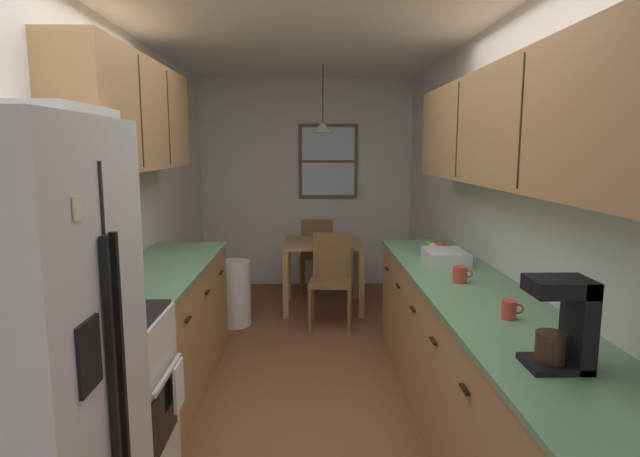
# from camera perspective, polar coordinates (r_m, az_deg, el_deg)

# --- Properties ---
(ground_plane) EXTENTS (12.00, 12.00, 0.00)m
(ground_plane) POSITION_cam_1_polar(r_m,az_deg,el_deg) (4.22, -1.62, -15.08)
(ground_plane) COLOR brown
(wall_left) EXTENTS (0.10, 9.00, 2.55)m
(wall_left) POSITION_cam_1_polar(r_m,az_deg,el_deg) (4.13, -20.80, 2.18)
(wall_left) COLOR silver
(wall_left) RESTS_ON ground
(wall_right) EXTENTS (0.10, 9.00, 2.55)m
(wall_right) POSITION_cam_1_polar(r_m,az_deg,el_deg) (4.10, 17.53, 2.31)
(wall_right) COLOR silver
(wall_right) RESTS_ON ground
(wall_back) EXTENTS (4.40, 0.10, 2.55)m
(wall_back) POSITION_cam_1_polar(r_m,az_deg,el_deg) (6.53, -1.49, 4.95)
(wall_back) COLOR silver
(wall_back) RESTS_ON ground
(ceiling_slab) EXTENTS (4.40, 9.00, 0.08)m
(ceiling_slab) POSITION_cam_1_polar(r_m,az_deg,el_deg) (3.96, -1.79, 21.63)
(ceiling_slab) COLOR white
(refrigerator) EXTENTS (0.69, 0.79, 1.81)m
(refrigerator) POSITION_cam_1_polar(r_m,az_deg,el_deg) (2.12, -30.47, -14.72)
(refrigerator) COLOR silver
(refrigerator) RESTS_ON ground
(stove_range) EXTENTS (0.66, 0.59, 1.10)m
(stove_range) POSITION_cam_1_polar(r_m,az_deg,el_deg) (2.88, -23.11, -17.35)
(stove_range) COLOR white
(stove_range) RESTS_ON ground
(microwave_over_range) EXTENTS (0.39, 0.64, 0.35)m
(microwave_over_range) POSITION_cam_1_polar(r_m,az_deg,el_deg) (2.65, -27.03, 8.12)
(microwave_over_range) COLOR white
(counter_left) EXTENTS (0.64, 1.81, 0.90)m
(counter_left) POSITION_cam_1_polar(r_m,az_deg,el_deg) (3.94, -16.62, -10.20)
(counter_left) COLOR #A87A4C
(counter_left) RESTS_ON ground
(upper_cabinets_left) EXTENTS (0.33, 1.89, 0.72)m
(upper_cabinets_left) POSITION_cam_1_polar(r_m,az_deg,el_deg) (3.74, -19.94, 11.58)
(upper_cabinets_left) COLOR #A87A4C
(counter_right) EXTENTS (0.64, 3.37, 0.90)m
(counter_right) POSITION_cam_1_polar(r_m,az_deg,el_deg) (3.30, 16.43, -14.00)
(counter_right) COLOR #A87A4C
(counter_right) RESTS_ON ground
(upper_cabinets_right) EXTENTS (0.33, 3.05, 0.64)m
(upper_cabinets_right) POSITION_cam_1_polar(r_m,az_deg,el_deg) (3.05, 20.39, 10.40)
(upper_cabinets_right) COLOR #A87A4C
(dining_table) EXTENTS (0.82, 0.73, 0.73)m
(dining_table) POSITION_cam_1_polar(r_m,az_deg,el_deg) (5.55, 0.30, -2.78)
(dining_table) COLOR #A87F51
(dining_table) RESTS_ON ground
(dining_chair_near) EXTENTS (0.44, 0.44, 0.90)m
(dining_chair_near) POSITION_cam_1_polar(r_m,az_deg,el_deg) (5.02, 1.23, -5.16)
(dining_chair_near) COLOR brown
(dining_chair_near) RESTS_ON ground
(dining_chair_far) EXTENTS (0.42, 0.42, 0.90)m
(dining_chair_far) POSITION_cam_1_polar(r_m,az_deg,el_deg) (6.13, -0.29, -2.60)
(dining_chair_far) COLOR brown
(dining_chair_far) RESTS_ON ground
(pendant_light) EXTENTS (0.26, 0.26, 0.68)m
(pendant_light) POSITION_cam_1_polar(r_m,az_deg,el_deg) (5.45, 0.32, 11.01)
(pendant_light) COLOR black
(back_window) EXTENTS (0.72, 0.05, 0.90)m
(back_window) POSITION_cam_1_polar(r_m,az_deg,el_deg) (6.45, 0.90, 7.36)
(back_window) COLOR brown
(trash_bin) EXTENTS (0.32, 0.32, 0.63)m
(trash_bin) POSITION_cam_1_polar(r_m,az_deg,el_deg) (5.16, -9.39, -6.99)
(trash_bin) COLOR white
(trash_bin) RESTS_ON ground
(storage_canister) EXTENTS (0.12, 0.12, 0.21)m
(storage_canister) POSITION_cam_1_polar(r_m,az_deg,el_deg) (3.16, -20.36, -4.61)
(storage_canister) COLOR #265999
(storage_canister) RESTS_ON counter_left
(dish_towel) EXTENTS (0.02, 0.16, 0.24)m
(dish_towel) POSITION_cam_1_polar(r_m,az_deg,el_deg) (2.89, -15.21, -16.23)
(dish_towel) COLOR white
(coffee_maker) EXTENTS (0.22, 0.18, 0.34)m
(coffee_maker) POSITION_cam_1_polar(r_m,az_deg,el_deg) (2.14, 25.33, -9.16)
(coffee_maker) COLOR black
(coffee_maker) RESTS_ON counter_right
(mug_by_coffeemaker) EXTENTS (0.11, 0.07, 0.09)m
(mug_by_coffeemaker) POSITION_cam_1_polar(r_m,az_deg,el_deg) (2.67, 20.02, -8.35)
(mug_by_coffeemaker) COLOR #BF3F33
(mug_by_coffeemaker) RESTS_ON counter_right
(mug_spare) EXTENTS (0.12, 0.09, 0.10)m
(mug_spare) POSITION_cam_1_polar(r_m,az_deg,el_deg) (3.29, 15.09, -4.89)
(mug_spare) COLOR #BF3F33
(mug_spare) RESTS_ON counter_right
(fruit_bowl) EXTENTS (0.26, 0.26, 0.09)m
(fruit_bowl) POSITION_cam_1_polar(r_m,az_deg,el_deg) (4.14, 12.38, -2.16)
(fruit_bowl) COLOR #597F9E
(fruit_bowl) RESTS_ON counter_right
(dish_rack) EXTENTS (0.28, 0.34, 0.10)m
(dish_rack) POSITION_cam_1_polar(r_m,az_deg,el_deg) (3.76, 13.55, -3.08)
(dish_rack) COLOR silver
(dish_rack) RESTS_ON counter_right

